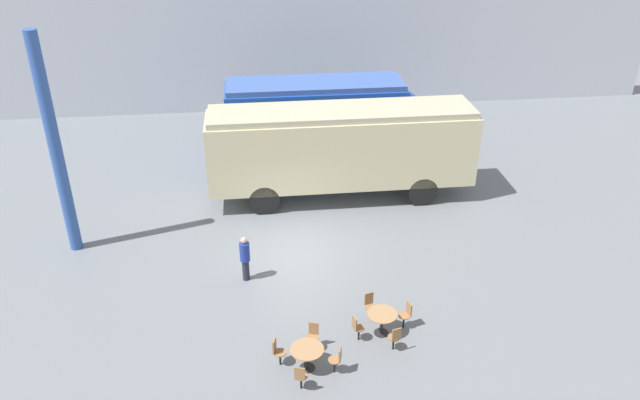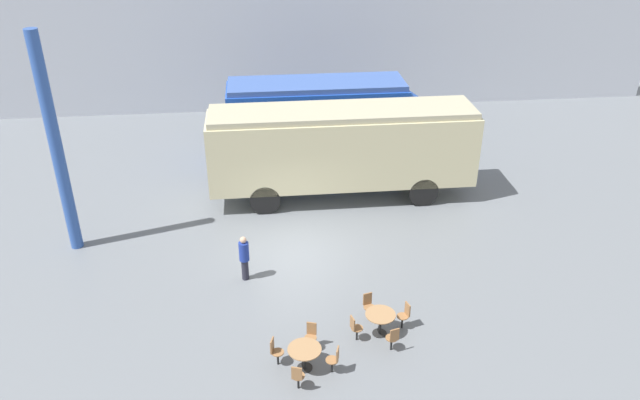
{
  "view_description": "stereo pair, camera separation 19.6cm",
  "coord_description": "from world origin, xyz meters",
  "px_view_note": "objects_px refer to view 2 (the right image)",
  "views": [
    {
      "loc": [
        -1.3,
        -19.04,
        12.48
      ],
      "look_at": [
        1.02,
        1.0,
        1.6
      ],
      "focal_mm": 35.0,
      "sensor_mm": 36.0,
      "label": 1
    },
    {
      "loc": [
        -1.1,
        -19.07,
        12.48
      ],
      "look_at": [
        1.02,
        1.0,
        1.6
      ],
      "focal_mm": 35.0,
      "sensor_mm": 36.0,
      "label": 2
    }
  ],
  "objects_px": {
    "cafe_chair_0": "(405,314)",
    "visitor_person": "(244,256)",
    "passenger_coach_vintage": "(342,146)",
    "cafe_table_mid": "(305,352)",
    "streamlined_locomotive": "(332,114)",
    "cafe_table_near": "(380,318)"
  },
  "relations": [
    {
      "from": "passenger_coach_vintage",
      "to": "visitor_person",
      "type": "relative_size",
      "value": 6.52
    },
    {
      "from": "streamlined_locomotive",
      "to": "cafe_chair_0",
      "type": "relative_size",
      "value": 11.56
    },
    {
      "from": "passenger_coach_vintage",
      "to": "visitor_person",
      "type": "height_order",
      "value": "passenger_coach_vintage"
    },
    {
      "from": "cafe_chair_0",
      "to": "visitor_person",
      "type": "distance_m",
      "value": 5.72
    },
    {
      "from": "passenger_coach_vintage",
      "to": "cafe_table_near",
      "type": "height_order",
      "value": "passenger_coach_vintage"
    },
    {
      "from": "cafe_table_mid",
      "to": "cafe_chair_0",
      "type": "height_order",
      "value": "cafe_chair_0"
    },
    {
      "from": "visitor_person",
      "to": "cafe_chair_0",
      "type": "bearing_deg",
      "value": -32.41
    },
    {
      "from": "streamlined_locomotive",
      "to": "visitor_person",
      "type": "bearing_deg",
      "value": -113.25
    },
    {
      "from": "passenger_coach_vintage",
      "to": "cafe_table_near",
      "type": "distance_m",
      "value": 9.08
    },
    {
      "from": "visitor_person",
      "to": "cafe_table_mid",
      "type": "bearing_deg",
      "value": -69.84
    },
    {
      "from": "cafe_chair_0",
      "to": "visitor_person",
      "type": "xyz_separation_m",
      "value": [
        -4.82,
        3.06,
        0.39
      ]
    },
    {
      "from": "passenger_coach_vintage",
      "to": "cafe_chair_0",
      "type": "height_order",
      "value": "passenger_coach_vintage"
    },
    {
      "from": "cafe_table_near",
      "to": "cafe_chair_0",
      "type": "height_order",
      "value": "cafe_chair_0"
    },
    {
      "from": "cafe_table_mid",
      "to": "cafe_chair_0",
      "type": "xyz_separation_m",
      "value": [
        3.17,
        1.44,
        -0.06
      ]
    },
    {
      "from": "cafe_table_mid",
      "to": "visitor_person",
      "type": "distance_m",
      "value": 4.8
    },
    {
      "from": "cafe_table_near",
      "to": "visitor_person",
      "type": "height_order",
      "value": "visitor_person"
    },
    {
      "from": "visitor_person",
      "to": "cafe_table_near",
      "type": "bearing_deg",
      "value": -39.19
    },
    {
      "from": "cafe_table_mid",
      "to": "cafe_chair_0",
      "type": "distance_m",
      "value": 3.48
    },
    {
      "from": "cafe_table_near",
      "to": "cafe_table_mid",
      "type": "relative_size",
      "value": 0.96
    },
    {
      "from": "streamlined_locomotive",
      "to": "cafe_table_near",
      "type": "height_order",
      "value": "streamlined_locomotive"
    },
    {
      "from": "passenger_coach_vintage",
      "to": "visitor_person",
      "type": "xyz_separation_m",
      "value": [
        -4.06,
        -5.63,
        -1.43
      ]
    },
    {
      "from": "cafe_table_mid",
      "to": "cafe_table_near",
      "type": "bearing_deg",
      "value": 27.23
    }
  ]
}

